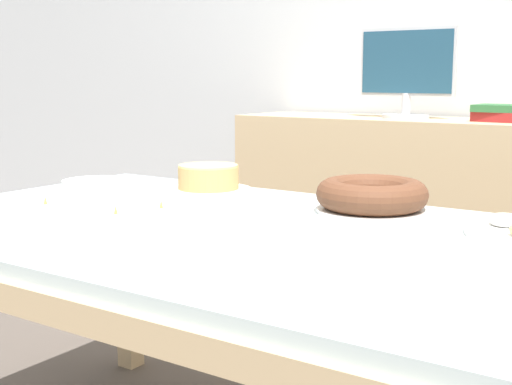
{
  "coord_description": "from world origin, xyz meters",
  "views": [
    {
      "loc": [
        1.0,
        -1.36,
        1.09
      ],
      "look_at": [
        -0.03,
        0.14,
        0.78
      ],
      "focal_mm": 50.0,
      "sensor_mm": 36.0,
      "label": 1
    }
  ],
  "objects": [
    {
      "name": "cake_golden_bundt",
      "position": [
        0.21,
        0.34,
        0.77
      ],
      "size": [
        0.3,
        0.3,
        0.09
      ],
      "color": "white",
      "rests_on": "dining_table"
    },
    {
      "name": "computer_monitor",
      "position": [
        -0.19,
        1.51,
        1.1
      ],
      "size": [
        0.42,
        0.2,
        0.38
      ],
      "color": "silver",
      "rests_on": "sideboard"
    },
    {
      "name": "wall_back",
      "position": [
        0.0,
        1.81,
        1.3
      ],
      "size": [
        8.0,
        0.1,
        2.6
      ],
      "primitive_type": "cube",
      "color": "silver",
      "rests_on": "ground"
    },
    {
      "name": "dining_table",
      "position": [
        0.0,
        0.0,
        0.65
      ],
      "size": [
        1.8,
        1.09,
        0.72
      ],
      "color": "silver",
      "rests_on": "ground"
    },
    {
      "name": "cake_chocolate_round",
      "position": [
        -0.36,
        0.37,
        0.76
      ],
      "size": [
        0.27,
        0.27,
        0.09
      ],
      "color": "white",
      "rests_on": "dining_table"
    },
    {
      "name": "tealight_near_cakes",
      "position": [
        -0.25,
        0.01,
        0.73
      ],
      "size": [
        0.04,
        0.04,
        0.04
      ],
      "color": "silver",
      "rests_on": "dining_table"
    },
    {
      "name": "tealight_near_front",
      "position": [
        -0.54,
        -0.12,
        0.73
      ],
      "size": [
        0.04,
        0.04,
        0.04
      ],
      "color": "silver",
      "rests_on": "dining_table"
    },
    {
      "name": "tealight_left_edge",
      "position": [
        -0.29,
        -0.11,
        0.73
      ],
      "size": [
        0.04,
        0.04,
        0.04
      ],
      "color": "silver",
      "rests_on": "dining_table"
    },
    {
      "name": "book_stack",
      "position": [
        0.22,
        1.51,
        0.94
      ],
      "size": [
        0.24,
        0.19,
        0.07
      ],
      "color": "maroon",
      "rests_on": "sideboard"
    },
    {
      "name": "sideboard",
      "position": [
        0.0,
        1.51,
        0.45
      ],
      "size": [
        1.87,
        0.44,
        0.91
      ],
      "color": "#D1B284",
      "rests_on": "ground"
    },
    {
      "name": "plate_stack",
      "position": [
        -0.65,
        0.16,
        0.74
      ],
      "size": [
        0.21,
        0.21,
        0.04
      ],
      "color": "white",
      "rests_on": "dining_table"
    }
  ]
}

